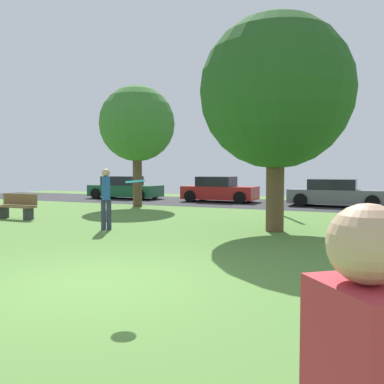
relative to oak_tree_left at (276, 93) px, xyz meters
The scene contains 11 objects.
ground_plane 7.81m from the oak_tree_left, 100.18° to the right, with size 44.00×44.00×0.00m, color #547F38.
road_strip 10.22m from the oak_tree_left, 97.25° to the left, with size 44.00×6.40×0.01m, color #28282B.
oak_tree_left is the anchor object (origin of this frame).
maple_tree_far 9.45m from the oak_tree_left, 146.33° to the left, with size 3.58×3.58×5.75m.
person_catcher 5.70m from the oak_tree_left, 158.53° to the right, with size 0.37×0.39×1.79m.
frisbee_disc 7.24m from the oak_tree_left, 92.99° to the right, with size 0.31×0.31×0.05m.
parked_car_green 15.42m from the oak_tree_left, 140.07° to the left, with size 4.47×1.95×1.37m.
parked_car_red 11.55m from the oak_tree_left, 119.05° to the left, with size 4.04×1.92×1.39m.
parked_car_grey 9.86m from the oak_tree_left, 85.10° to the left, with size 4.50×1.96×1.31m.
park_bench 9.77m from the oak_tree_left, behind, with size 1.60×0.45×0.90m.
street_lamp_post 5.98m from the oak_tree_left, 104.06° to the left, with size 0.14×0.14×4.50m, color #2D2D33.
Camera 1 is at (3.95, -5.14, 1.76)m, focal length 38.96 mm.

